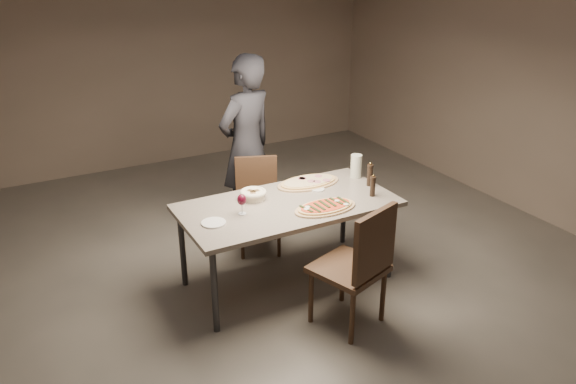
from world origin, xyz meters
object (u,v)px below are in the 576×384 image
zucchini_pizza (325,207)px  chair_far (258,199)px  dining_table (288,209)px  bread_basket (253,194)px  ham_pizza (308,182)px  pepper_mill_left (373,186)px  diner (247,147)px  carafe (356,166)px  chair_near (359,262)px

zucchini_pizza → chair_far: 1.01m
dining_table → bread_basket: bread_basket is taller
zucchini_pizza → ham_pizza: zucchini_pizza is taller
pepper_mill_left → diner: size_ratio=0.11×
dining_table → pepper_mill_left: (0.70, -0.21, 0.15)m
dining_table → bread_basket: 0.32m
carafe → pepper_mill_left: bearing=-106.3°
dining_table → bread_basket: (-0.22, 0.21, 0.10)m
pepper_mill_left → chair_near: chair_near is taller
chair_near → bread_basket: bearing=91.2°
bread_basket → diner: 0.92m
bread_basket → chair_far: bearing=61.5°
ham_pizza → diner: diner is taller
chair_far → dining_table: bearing=105.9°
pepper_mill_left → chair_far: bearing=125.0°
dining_table → diner: 1.08m
zucchini_pizza → chair_far: (-0.16, 0.96, -0.27)m
chair_near → diner: diner is taller
zucchini_pizza → pepper_mill_left: (0.49, 0.03, 0.08)m
bread_basket → chair_far: size_ratio=0.25×
carafe → chair_near: 1.27m
zucchini_pizza → diner: bearing=82.8°
ham_pizza → chair_far: (-0.30, 0.43, -0.27)m
diner → dining_table: bearing=64.3°
ham_pizza → chair_near: (-0.21, -1.10, -0.19)m
dining_table → ham_pizza: size_ratio=3.00×
dining_table → carafe: (0.83, 0.22, 0.16)m
ham_pizza → carafe: 0.48m
carafe → chair_near: chair_near is taller
dining_table → diner: size_ratio=0.99×
carafe → dining_table: bearing=-165.4°
zucchini_pizza → carafe: carafe is taller
ham_pizza → carafe: (0.47, -0.06, 0.09)m
bread_basket → pepper_mill_left: size_ratio=1.15×
bread_basket → pepper_mill_left: (0.92, -0.42, 0.04)m
zucchini_pizza → ham_pizza: bearing=62.5°
dining_table → carafe: bearing=14.6°
bread_basket → ham_pizza: bearing=7.0°
dining_table → chair_near: 0.85m
chair_far → ham_pizza: bearing=145.3°
dining_table → zucchini_pizza: (0.21, -0.24, 0.07)m
chair_far → chair_near: bearing=114.0°
dining_table → ham_pizza: ham_pizza is taller
bread_basket → chair_near: (0.37, -1.03, -0.23)m
zucchini_pizza → chair_near: size_ratio=0.53×
carafe → bread_basket: bearing=-179.5°
ham_pizza → bread_basket: 0.59m
bread_basket → diner: diner is taller
pepper_mill_left → bread_basket: bearing=155.5°
chair_near → carafe: bearing=38.3°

